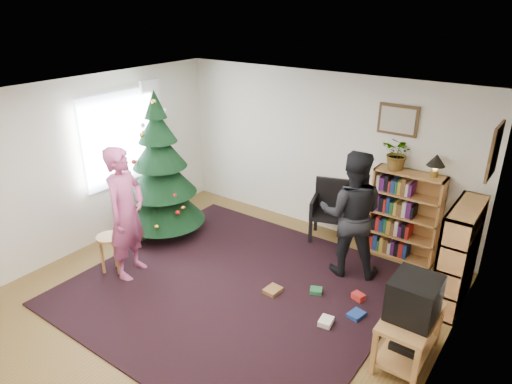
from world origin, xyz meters
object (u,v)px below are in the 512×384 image
Objects in this scene: bookshelf_back at (405,215)px; bookshelf_right at (458,255)px; picture_back at (398,120)px; potted_plant at (399,153)px; crt_tv at (414,298)px; stool at (110,244)px; christmas_tree at (161,178)px; armchair at (332,208)px; picture_right at (495,151)px; table_lamp at (436,162)px; person_by_chair at (351,214)px; person_standing at (126,213)px; tv_stand at (408,334)px.

bookshelf_right is (0.88, -0.70, 0.00)m from bookshelf_back.
picture_back reaches higher than potted_plant.
potted_plant is at bearing 115.74° from crt_tv.
potted_plant reaches higher than stool.
crt_tv is at bearing 10.78° from stool.
christmas_tree is 4.09× the size of stool.
potted_plant is at bearing 57.15° from bookshelf_right.
armchair is at bearing 33.56° from christmas_tree.
picture_right is 0.65× the size of armchair.
picture_right reaches higher than picture_back.
bookshelf_back is at bearing 24.63° from christmas_tree.
stool is 4.44m from table_lamp.
person_by_chair is at bearing -170.98° from picture_right.
table_lamp is (3.11, 2.57, 0.61)m from person_standing.
table_lamp is (3.34, 2.71, 1.08)m from stool.
bookshelf_back is 0.75× the size of person_by_chair.
christmas_tree is 7.18× the size of table_lamp.
crt_tv is at bearing -77.02° from table_lamp.
christmas_tree reaches higher than stool.
armchair is 3.06m from person_standing.
picture_right reaches higher than stool.
picture_right is 2.16m from tv_stand.
picture_back is at bearing 167.50° from table_lamp.
picture_back is 0.76m from table_lamp.
table_lamp is at bearing 0.00° from bookshelf_back.
stool is (-3.80, -0.72, -0.33)m from crt_tv.
stool is 4.08m from potted_plant.
person_by_chair is (2.59, 1.89, 0.44)m from stool.
picture_back is at bearing 156.40° from bookshelf_back.
table_lamp reaches higher than crt_tv.
picture_back reaches higher than bookshelf_right.
picture_back reaches higher than armchair.
bookshelf_right is 0.72× the size of person_standing.
person_standing is at bearing -140.48° from table_lamp.
crt_tv is 0.27× the size of person_standing.
armchair is (-1.98, 0.64, -0.17)m from bookshelf_right.
tv_stand is at bearing 174.68° from bookshelf_right.
person_by_chair is at bearing -67.59° from armchair.
person_by_chair is at bearing -98.58° from picture_back.
picture_right is 1.07× the size of stool.
potted_plant is at bearing -61.56° from person_standing.
bookshelf_right is at bearing 84.68° from tv_stand.
picture_right is 1.74m from bookshelf_back.
potted_plant is (0.90, 0.06, 1.03)m from armchair.
bookshelf_right is 4.41m from stool.
armchair is at bearing 72.14° from bookshelf_right.
stool is 1.20× the size of potted_plant.
person_standing is (0.47, -1.06, -0.05)m from christmas_tree.
table_lamp is (-0.58, 0.70, 0.85)m from bookshelf_right.
person_by_chair reaches higher than bookshelf_back.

